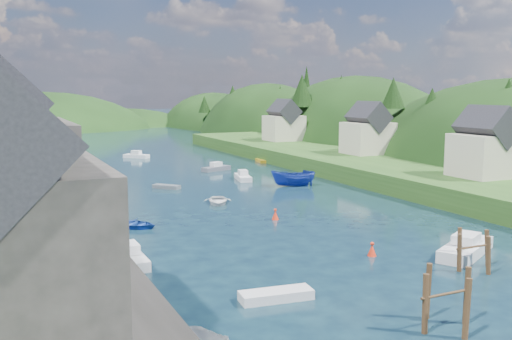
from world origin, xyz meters
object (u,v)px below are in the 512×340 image
piling_cluster_near (446,304)px  channel_buoy_far (275,215)px  channel_buoy_near (372,250)px  piling_cluster_far (474,254)px

piling_cluster_near → channel_buoy_far: size_ratio=3.40×
piling_cluster_near → channel_buoy_near: size_ratio=3.40×
piling_cluster_near → piling_cluster_far: bearing=37.5°
piling_cluster_near → piling_cluster_far: size_ratio=1.14×
channel_buoy_near → channel_buoy_far: (-1.12, 14.09, 0.00)m
piling_cluster_far → channel_buoy_near: 7.26m
channel_buoy_near → channel_buoy_far: 14.13m
piling_cluster_near → channel_buoy_near: bearing=70.4°
piling_cluster_near → channel_buoy_near: (4.48, 12.54, -0.83)m
piling_cluster_near → piling_cluster_far: piling_cluster_near is taller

